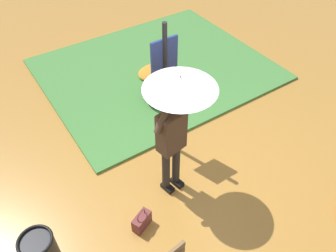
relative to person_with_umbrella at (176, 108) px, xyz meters
The scene contains 7 objects.
ground_plane 1.57m from the person_with_umbrella, 43.04° to the right, with size 18.00×18.00×0.00m, color #B27A33.
grass_verge 3.50m from the person_with_umbrella, 63.23° to the left, with size 4.80×4.00×0.05m.
person_with_umbrella is the anchor object (origin of this frame).
info_sign_post 0.89m from the person_with_umbrella, 66.58° to the left, with size 0.44×0.07×2.30m.
handbag 1.69m from the person_with_umbrella, 155.06° to the right, with size 0.33×0.25×0.37m.
shrub_cluster 2.39m from the person_with_umbrella, 62.20° to the left, with size 0.77×0.70×0.63m.
leaf_pile_by_bench 3.29m from the person_with_umbrella, 63.93° to the left, with size 0.80×0.64×0.18m.
Camera 1 is at (-2.08, -2.57, 4.41)m, focal length 36.54 mm.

